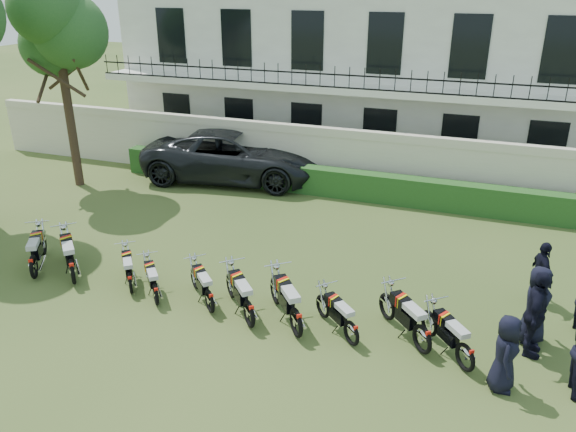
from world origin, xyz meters
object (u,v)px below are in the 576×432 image
tree_west_near (56,23)px  motorcycle_9 (466,351)px  motorcycle_1 (71,266)px  motorcycle_3 (155,290)px  motorcycle_6 (296,316)px  officer_0 (505,353)px  officer_5 (541,273)px  motorcycle_0 (33,261)px  officer_2 (535,314)px  motorcycle_5 (249,308)px  officer_3 (536,305)px  motorcycle_2 (130,278)px  motorcycle_7 (352,328)px  motorcycle_4 (209,296)px  suv (235,155)px  motorcycle_8 (423,333)px

tree_west_near → motorcycle_9: (14.65, -6.48, -5.42)m
motorcycle_1 → motorcycle_3: (2.56, -0.14, -0.11)m
motorcycle_6 → motorcycle_9: size_ratio=1.15×
officer_0 → officer_5: bearing=-13.3°
motorcycle_9 → officer_5: 3.65m
motorcycle_0 → motorcycle_9: motorcycle_0 is taller
motorcycle_6 → officer_5: 6.06m
motorcycle_0 → officer_2: size_ratio=0.91×
motorcycle_9 → officer_2: (1.24, 1.06, 0.49)m
motorcycle_1 → motorcycle_5: motorcycle_1 is taller
motorcycle_3 → officer_3: officer_3 is taller
motorcycle_2 → officer_2: officer_2 is taller
officer_3 → officer_0: bearing=-178.4°
motorcycle_7 → motorcycle_9: bearing=-48.2°
motorcycle_0 → motorcycle_9: size_ratio=1.18×
tree_west_near → motorcycle_4: bearing=-35.6°
motorcycle_1 → motorcycle_2: bearing=-41.1°
suv → motorcycle_4: bearing=-167.0°
motorcycle_7 → officer_2: (3.58, 1.01, 0.52)m
motorcycle_0 → motorcycle_2: 2.82m
motorcycle_3 → tree_west_near: bearing=97.7°
tree_west_near → officer_2: (15.89, -5.43, -4.92)m
motorcycle_1 → motorcycle_4: 3.94m
motorcycle_8 → officer_0: size_ratio=0.98×
motorcycle_3 → motorcycle_4: size_ratio=0.99×
officer_3 → motorcycle_8: bearing=139.7°
motorcycle_7 → officer_5: bearing=-6.4°
officer_0 → motorcycle_2: bearing=85.4°
motorcycle_5 → officer_3: bearing=-26.9°
officer_0 → officer_2: officer_2 is taller
motorcycle_3 → motorcycle_9: (7.16, -0.00, 0.05)m
motorcycle_6 → motorcycle_4: bearing=135.2°
motorcycle_8 → motorcycle_4: bearing=139.2°
motorcycle_3 → officer_5: 9.26m
motorcycle_0 → motorcycle_3: 3.71m
motorcycle_6 → motorcycle_3: bearing=139.7°
motorcycle_3 → motorcycle_4: 1.38m
motorcycle_6 → suv: suv is taller
motorcycle_5 → officer_2: 6.04m
motorcycle_0 → motorcycle_6: bearing=-33.7°
suv → officer_2: 13.29m
officer_0 → officer_5: size_ratio=0.99×
motorcycle_2 → motorcycle_5: (3.39, -0.33, 0.08)m
motorcycle_3 → officer_0: (7.85, -0.29, 0.37)m
motorcycle_5 → motorcycle_8: 3.80m
tree_west_near → officer_0: tree_west_near is taller
motorcycle_6 → motorcycle_1: bearing=138.8°
motorcycle_3 → motorcycle_7: 4.82m
tree_west_near → officer_3: bearing=-17.2°
tree_west_near → motorcycle_8: 16.02m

